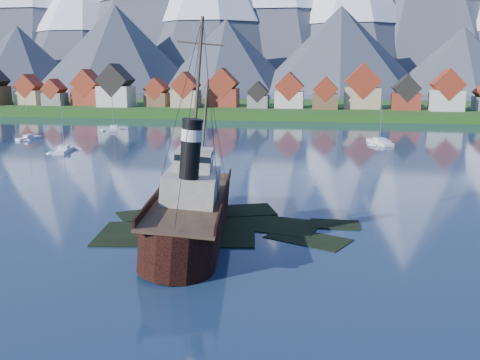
% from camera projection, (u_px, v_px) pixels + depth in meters
% --- Properties ---
extents(ground, '(1400.00, 1400.00, 0.00)m').
position_uv_depth(ground, '(206.00, 231.00, 63.00)').
color(ground, '#192C47').
rests_on(ground, ground).
extents(shoal, '(31.71, 21.24, 1.14)m').
position_uv_depth(shoal, '(224.00, 229.00, 64.86)').
color(shoal, black).
rests_on(shoal, ground).
extents(shore_bank, '(600.00, 80.00, 3.20)m').
position_uv_depth(shore_bank, '(297.00, 112.00, 226.98)').
color(shore_bank, '#1B4714').
rests_on(shore_bank, ground).
extents(seawall, '(600.00, 2.50, 2.00)m').
position_uv_depth(seawall, '(290.00, 121.00, 190.32)').
color(seawall, '#3F3D38').
rests_on(seawall, ground).
extents(town, '(250.96, 16.69, 17.30)m').
position_uv_depth(town, '(211.00, 92.00, 213.28)').
color(town, maroon).
rests_on(town, ground).
extents(tugboat_wreck, '(7.43, 32.00, 25.36)m').
position_uv_depth(tugboat_wreck, '(193.00, 206.00, 61.83)').
color(tugboat_wreck, black).
rests_on(tugboat_wreck, ground).
extents(sailboat_a, '(4.47, 10.01, 11.86)m').
position_uv_depth(sailboat_a, '(64.00, 151.00, 121.21)').
color(sailboat_a, white).
rests_on(sailboat_a, ground).
extents(sailboat_b, '(3.90, 7.35, 10.36)m').
position_uv_depth(sailboat_b, '(28.00, 139.00, 141.83)').
color(sailboat_b, white).
rests_on(sailboat_b, ground).
extents(sailboat_c, '(5.46, 9.33, 11.76)m').
position_uv_depth(sailboat_c, '(114.00, 129.00, 163.10)').
color(sailboat_c, white).
rests_on(sailboat_c, ground).
extents(sailboat_e, '(6.02, 10.63, 12.04)m').
position_uv_depth(sailboat_e, '(380.00, 143.00, 133.75)').
color(sailboat_e, white).
rests_on(sailboat_e, ground).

